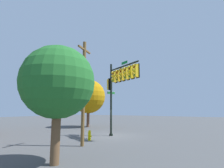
% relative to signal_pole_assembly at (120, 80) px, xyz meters
% --- Properties ---
extents(ground_plane, '(120.00, 120.00, 0.00)m').
position_rel_signal_pole_assembly_xyz_m(ground_plane, '(-1.43, 0.64, -5.29)').
color(ground_plane, '#47494A').
extents(signal_pole_assembly, '(4.58, 2.32, 7.16)m').
position_rel_signal_pole_assembly_xyz_m(signal_pole_assembly, '(0.00, 0.00, 0.00)').
color(signal_pole_assembly, black).
rests_on(signal_pole_assembly, ground_plane).
extents(utility_pole, '(0.60, 1.77, 7.55)m').
position_rel_signal_pole_assembly_xyz_m(utility_pole, '(-0.24, -4.60, -1.35)').
color(utility_pole, brown).
rests_on(utility_pole, ground_plane).
extents(fire_hydrant, '(0.33, 0.24, 0.83)m').
position_rel_signal_pole_assembly_xyz_m(fire_hydrant, '(-1.40, -2.55, -4.88)').
color(fire_hydrant, '#DDC903').
rests_on(fire_hydrant, ground_plane).
extents(tree_near, '(5.07, 5.07, 7.07)m').
position_rel_signal_pole_assembly_xyz_m(tree_near, '(-9.33, 6.06, -0.77)').
color(tree_near, brown).
rests_on(tree_near, ground_plane).
extents(tree_mid, '(3.55, 3.55, 5.60)m').
position_rel_signal_pole_assembly_xyz_m(tree_mid, '(1.67, -8.39, -1.49)').
color(tree_mid, brown).
rests_on(tree_mid, ground_plane).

